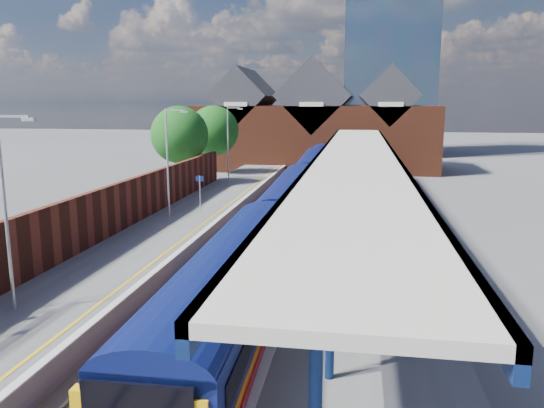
{
  "coord_description": "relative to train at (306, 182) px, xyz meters",
  "views": [
    {
      "loc": [
        5.61,
        -10.33,
        8.34
      ],
      "look_at": [
        0.74,
        19.32,
        2.6
      ],
      "focal_mm": 35.0,
      "sensor_mm": 36.0,
      "label": 1
    }
  ],
  "objects": [
    {
      "name": "parked_car_dark",
      "position": [
        5.86,
        -19.51,
        -0.43
      ],
      "size": [
        5.17,
        3.46,
        1.39
      ],
      "primitive_type": "imported",
      "rotation": [
        0.0,
        0.0,
        1.92
      ],
      "color": "black",
      "rests_on": "right_platform"
    },
    {
      "name": "ballast_bed",
      "position": [
        -1.49,
        -11.34,
        -2.09
      ],
      "size": [
        6.0,
        76.0,
        0.06
      ],
      "primitive_type": "cube",
      "color": "#473D33",
      "rests_on": "ground"
    },
    {
      "name": "yellow_line",
      "position": [
        -5.24,
        -11.34,
        -1.12
      ],
      "size": [
        0.14,
        76.0,
        0.01
      ],
      "primitive_type": "cube",
      "color": "yellow",
      "rests_on": "left_platform"
    },
    {
      "name": "station_building",
      "position": [
        -1.49,
        26.65,
        3.33
      ],
      "size": [
        30.0,
        12.12,
        13.78
      ],
      "color": "#5B2818",
      "rests_on": "ground"
    },
    {
      "name": "coping_left",
      "position": [
        -4.64,
        -11.34,
        -1.1
      ],
      "size": [
        0.3,
        76.0,
        0.05
      ],
      "primitive_type": "cube",
      "color": "silver",
      "rests_on": "left_platform"
    },
    {
      "name": "tree_far",
      "position": [
        -10.84,
        12.56,
        3.23
      ],
      "size": [
        5.2,
        5.2,
        8.1
      ],
      "color": "#382314",
      "rests_on": "ground"
    },
    {
      "name": "brick_wall",
      "position": [
        -9.59,
        -17.81,
        0.33
      ],
      "size": [
        0.35,
        50.0,
        3.86
      ],
      "color": "#5B2818",
      "rests_on": "left_platform"
    },
    {
      "name": "left_platform",
      "position": [
        -6.99,
        -11.34,
        -1.62
      ],
      "size": [
        5.0,
        76.0,
        1.0
      ],
      "primitive_type": "cube",
      "color": "#565659",
      "rests_on": "ground"
    },
    {
      "name": "tree_near",
      "position": [
        -11.84,
        4.56,
        3.23
      ],
      "size": [
        5.2,
        5.2,
        8.1
      ],
      "color": "#382314",
      "rests_on": "ground"
    },
    {
      "name": "ground",
      "position": [
        -1.49,
        -1.34,
        -2.12
      ],
      "size": [
        240.0,
        240.0,
        0.0
      ],
      "primitive_type": "plane",
      "color": "#5B5B5E",
      "rests_on": "ground"
    },
    {
      "name": "right_platform",
      "position": [
        4.51,
        -11.34,
        -1.62
      ],
      "size": [
        6.0,
        76.0,
        1.0
      ],
      "primitive_type": "cube",
      "color": "#565659",
      "rests_on": "ground"
    },
    {
      "name": "train",
      "position": [
        0.0,
        0.0,
        0.0
      ],
      "size": [
        3.17,
        65.96,
        3.45
      ],
      "color": "#0B144F",
      "rests_on": "ground"
    },
    {
      "name": "lamp_post_b",
      "position": [
        -7.86,
        -25.34,
        2.87
      ],
      "size": [
        1.48,
        0.18,
        7.0
      ],
      "color": "#A5A8AA",
      "rests_on": "left_platform"
    },
    {
      "name": "rails",
      "position": [
        -1.49,
        -11.34,
        -2.0
      ],
      "size": [
        4.51,
        76.0,
        0.14
      ],
      "color": "slate",
      "rests_on": "ground"
    },
    {
      "name": "parked_car_silver",
      "position": [
        6.28,
        -20.8,
        -0.43
      ],
      "size": [
        4.4,
        2.36,
        1.38
      ],
      "primitive_type": "imported",
      "rotation": [
        0.0,
        0.0,
        1.34
      ],
      "color": "silver",
      "rests_on": "right_platform"
    },
    {
      "name": "glass_tower",
      "position": [
        8.51,
        48.66,
        18.08
      ],
      "size": [
        14.2,
        14.2,
        40.3
      ],
      "color": "slate",
      "rests_on": "ground"
    },
    {
      "name": "parked_car_blue",
      "position": [
        6.97,
        -18.5,
        -0.52
      ],
      "size": [
        4.54,
        2.56,
        1.2
      ],
      "primitive_type": "imported",
      "rotation": [
        0.0,
        0.0,
        1.71
      ],
      "color": "navy",
      "rests_on": "right_platform"
    },
    {
      "name": "lamp_post_d",
      "position": [
        -7.86,
        6.66,
        2.87
      ],
      "size": [
        1.48,
        0.18,
        7.0
      ],
      "color": "#A5A8AA",
      "rests_on": "left_platform"
    },
    {
      "name": "lamp_post_c",
      "position": [
        -7.86,
        -9.34,
        2.87
      ],
      "size": [
        1.48,
        0.18,
        7.0
      ],
      "color": "#A5A8AA",
      "rests_on": "left_platform"
    },
    {
      "name": "platform_sign",
      "position": [
        -6.49,
        -7.34,
        0.57
      ],
      "size": [
        0.55,
        0.08,
        2.5
      ],
      "color": "#A5A8AA",
      "rests_on": "left_platform"
    },
    {
      "name": "canopy",
      "position": [
        3.99,
        -9.4,
        3.13
      ],
      "size": [
        4.5,
        52.0,
        4.48
      ],
      "color": "navy",
      "rests_on": "right_platform"
    },
    {
      "name": "coping_right",
      "position": [
        1.66,
        -11.34,
        -1.1
      ],
      "size": [
        0.3,
        76.0,
        0.05
      ],
      "primitive_type": "cube",
      "color": "silver",
      "rests_on": "right_platform"
    }
  ]
}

